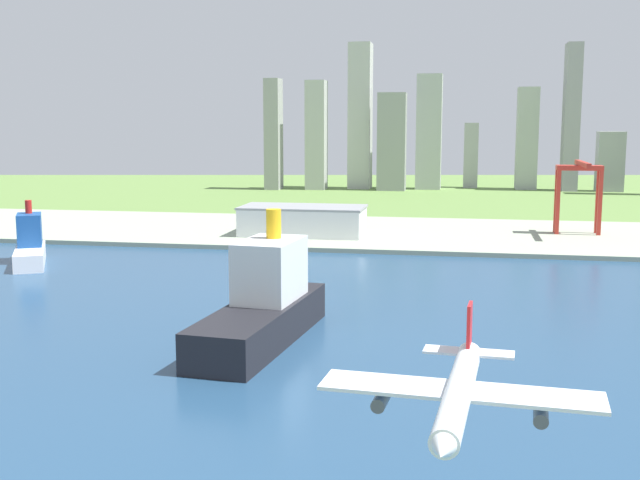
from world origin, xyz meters
TOP-DOWN VIEW (x-y plane):
  - ground_plane at (0.00, 300.00)m, footprint 2400.00×2400.00m
  - water_bay at (0.00, 240.00)m, footprint 840.00×360.00m
  - industrial_pier at (0.00, 490.00)m, footprint 840.00×140.00m
  - airplane_landing at (29.30, 126.91)m, footprint 36.67×38.58m
  - ferry_boat at (-170.97, 364.14)m, footprint 33.81×48.06m
  - cargo_ship at (-29.79, 256.35)m, footprint 26.85×75.16m
  - port_crane_red at (93.54, 496.04)m, footprint 25.35×46.84m
  - warehouse_main at (-60.82, 466.06)m, footprint 70.35×35.29m
  - distant_skyline at (16.68, 817.46)m, footprint 384.59×74.34m

SIDE VIEW (x-z plane):
  - ground_plane at x=0.00m, z-range 0.00..0.00m
  - water_bay at x=0.00m, z-range 0.00..0.15m
  - industrial_pier at x=0.00m, z-range 0.00..2.50m
  - ferry_boat at x=-170.97m, z-range -6.18..23.09m
  - warehouse_main at x=-60.82m, z-range 2.52..18.89m
  - cargo_ship at x=-29.79m, z-range -8.58..30.63m
  - airplane_landing at x=29.30m, z-range 26.45..37.71m
  - port_crane_red at x=93.54m, z-range 11.91..53.95m
  - distant_skyline at x=16.68m, z-range -14.47..129.25m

